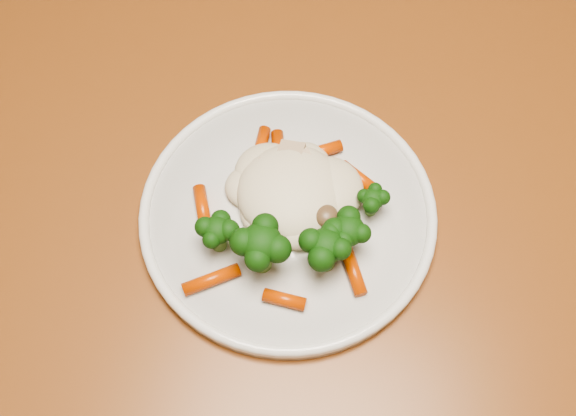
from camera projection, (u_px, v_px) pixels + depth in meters
The scene contains 3 objects.
dining_table at pixel (320, 268), 0.77m from camera, with size 1.31×1.02×0.75m.
plate at pixel (288, 215), 0.67m from camera, with size 0.27×0.27×0.01m, color white.
meal at pixel (293, 211), 0.64m from camera, with size 0.18×0.19×0.05m.
Camera 1 is at (0.34, -0.52, 1.35)m, focal length 45.00 mm.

